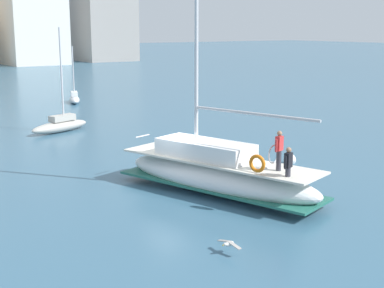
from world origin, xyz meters
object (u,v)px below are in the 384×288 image
(seagull, at_px, (229,244))
(mooring_buoy, at_px, (290,160))
(moored_catamaran, at_px, (60,124))
(main_sailboat, at_px, (217,173))
(moored_cutter_left, at_px, (74,98))

(seagull, distance_m, mooring_buoy, 12.28)
(moored_catamaran, distance_m, mooring_buoy, 16.54)
(mooring_buoy, bearing_deg, main_sailboat, -161.70)
(main_sailboat, relative_size, moored_cutter_left, 2.27)
(main_sailboat, distance_m, seagull, 6.47)
(main_sailboat, height_order, moored_catamaran, main_sailboat)
(moored_catamaran, bearing_deg, moored_cutter_left, 64.15)
(moored_cutter_left, distance_m, seagull, 37.24)
(moored_catamaran, relative_size, seagull, 7.15)
(main_sailboat, xyz_separation_m, seagull, (-3.53, -5.39, -0.57))
(main_sailboat, bearing_deg, mooring_buoy, 18.30)
(seagull, xyz_separation_m, mooring_buoy, (9.76, 7.45, -0.13))
(main_sailboat, relative_size, seagull, 12.23)
(moored_catamaran, distance_m, moored_cutter_left, 14.85)
(main_sailboat, xyz_separation_m, mooring_buoy, (6.23, 2.06, -0.70))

